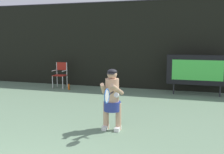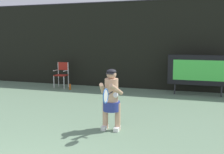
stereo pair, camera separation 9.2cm
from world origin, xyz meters
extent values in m
cube|color=black|center=(0.00, 8.50, 1.80)|extent=(18.00, 0.12, 3.60)
cylinder|color=#38383D|center=(0.00, 8.50, 3.63)|extent=(18.00, 0.05, 0.05)
cube|color=black|center=(2.82, 7.71, 0.95)|extent=(2.20, 0.20, 1.10)
cube|color=#45CD47|center=(2.82, 7.61, 0.95)|extent=(1.80, 0.01, 0.75)
cylinder|color=#2D2D33|center=(2.00, 7.71, 0.20)|extent=(0.05, 0.05, 0.40)
cylinder|color=#2D2D33|center=(3.65, 7.71, 0.20)|extent=(0.05, 0.05, 0.40)
cylinder|color=white|center=(-3.03, 7.45, 0.26)|extent=(0.04, 0.04, 0.52)
cylinder|color=white|center=(-2.55, 7.45, 0.26)|extent=(0.04, 0.04, 0.52)
cylinder|color=white|center=(-3.03, 7.85, 0.26)|extent=(0.04, 0.04, 0.52)
cylinder|color=white|center=(-2.55, 7.85, 0.26)|extent=(0.04, 0.04, 0.52)
cube|color=#9F251B|center=(-2.79, 7.65, 0.54)|extent=(0.52, 0.44, 0.03)
cylinder|color=white|center=(-3.03, 7.85, 0.80)|extent=(0.04, 0.04, 0.56)
cylinder|color=white|center=(-2.55, 7.85, 0.80)|extent=(0.04, 0.04, 0.56)
cube|color=#9F251B|center=(-2.79, 7.85, 0.91)|extent=(0.48, 0.02, 0.34)
cylinder|color=white|center=(-3.03, 7.65, 0.74)|extent=(0.04, 0.44, 0.04)
cylinder|color=white|center=(-2.55, 7.65, 0.74)|extent=(0.04, 0.44, 0.04)
cylinder|color=#DC5C15|center=(-2.21, 7.32, 0.12)|extent=(0.07, 0.07, 0.24)
cylinder|color=black|center=(-2.21, 7.32, 0.25)|extent=(0.03, 0.03, 0.03)
cube|color=white|center=(0.77, 3.13, 0.04)|extent=(0.11, 0.26, 0.09)
cube|color=white|center=(1.07, 3.13, 0.04)|extent=(0.11, 0.26, 0.09)
cylinder|color=tan|center=(0.77, 3.18, 0.32)|extent=(0.13, 0.13, 0.63)
cylinder|color=tan|center=(1.07, 3.18, 0.32)|extent=(0.13, 0.13, 0.63)
cylinder|color=navy|center=(0.92, 3.18, 0.56)|extent=(0.39, 0.39, 0.22)
cylinder|color=tan|center=(0.92, 3.18, 0.91)|extent=(0.31, 0.31, 0.56)
sphere|color=tan|center=(0.92, 3.18, 1.29)|extent=(0.22, 0.22, 0.22)
ellipsoid|color=black|center=(0.92, 3.18, 1.35)|extent=(0.22, 0.22, 0.12)
cube|color=black|center=(0.92, 3.08, 1.32)|extent=(0.17, 0.12, 0.02)
cylinder|color=tan|center=(0.76, 3.02, 0.99)|extent=(0.20, 0.50, 0.33)
cylinder|color=tan|center=(1.09, 3.02, 0.99)|extent=(0.20, 0.50, 0.33)
cylinder|color=white|center=(1.11, 2.90, 0.88)|extent=(0.13, 0.12, 0.12)
cylinder|color=black|center=(1.01, 2.85, 0.93)|extent=(0.03, 0.28, 0.03)
torus|color=#3064B5|center=(1.01, 2.54, 0.93)|extent=(0.02, 0.31, 0.31)
ellipsoid|color=silver|center=(1.01, 2.54, 0.93)|extent=(0.01, 0.26, 0.26)
camera|label=1|loc=(2.67, -2.55, 2.09)|focal=42.92mm
camera|label=2|loc=(2.76, -2.52, 2.09)|focal=42.92mm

